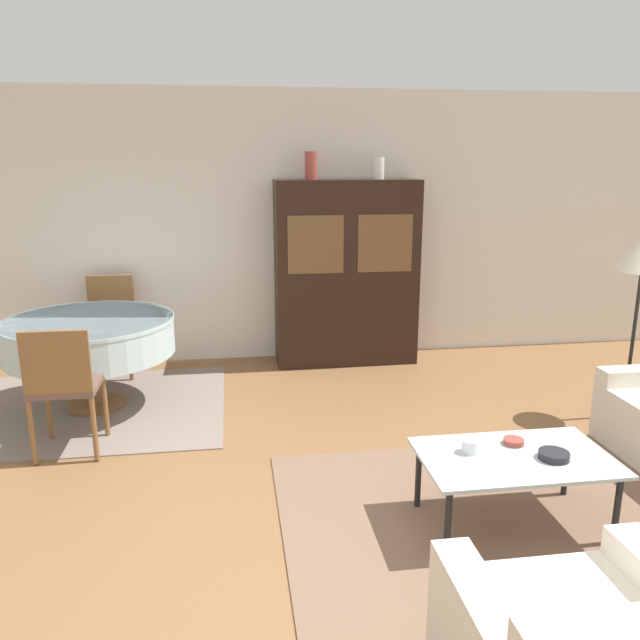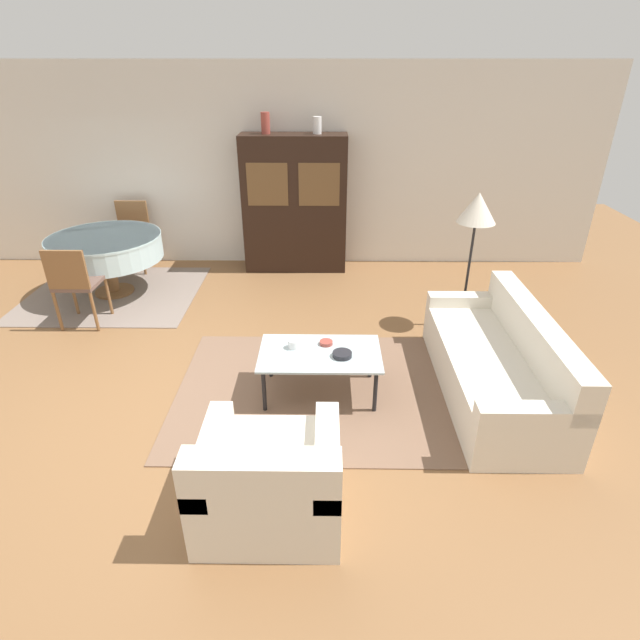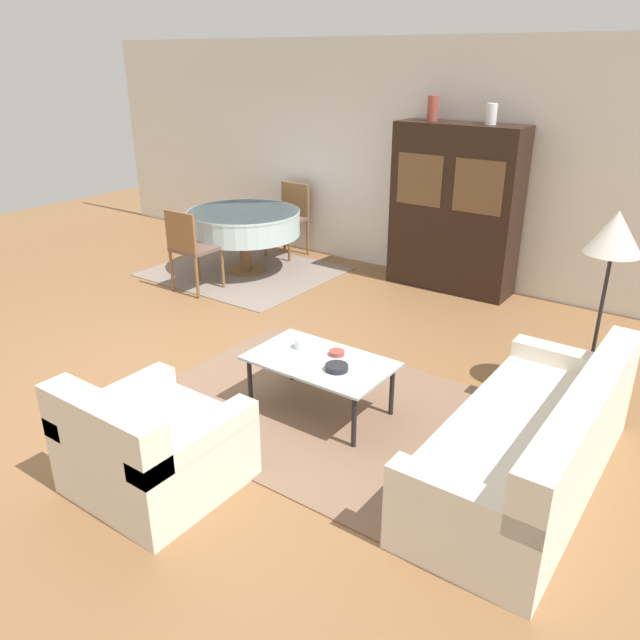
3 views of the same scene
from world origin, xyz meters
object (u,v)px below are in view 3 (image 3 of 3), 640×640
Objects in this scene: bowl_small at (337,353)px; vase_tall at (433,108)px; dining_table at (244,223)px; cup at (301,344)px; display_cabinet at (455,209)px; coffee_table at (320,364)px; dining_chair_far at (290,214)px; dining_chair_near at (190,245)px; bowl at (337,367)px; armchair at (151,448)px; floor_lamp at (614,241)px; couch at (532,446)px; vase_short at (491,114)px.

vase_tall is (-0.79, 2.96, 1.52)m from bowl_small.
dining_table reaches higher than cup.
vase_tall is (-0.35, 0.00, 1.05)m from display_cabinet.
bowl_small is at bearing -81.57° from display_cabinet.
display_cabinet reaches higher than dining_table.
dining_chair_far reaches higher than coffee_table.
bowl is (2.88, -1.33, -0.10)m from dining_chair_near.
armchair is at bearing -89.05° from display_cabinet.
vase_tall is at bearing 106.35° from bowl.
dining_chair_near is 0.62× the size of floor_lamp.
coffee_table is at bearing -139.76° from floor_lamp.
dining_chair_near is at bearing 132.39° from armchair.
cup is (0.08, 1.42, 0.19)m from armchair.
armchair reaches higher than cup.
bowl_small is (2.74, -1.12, -0.10)m from dining_chair_near.
couch is at bearing -57.35° from display_cabinet.
floor_lamp is 5.74× the size of vase_tall.
floor_lamp is at bearing 1.10° from dining_chair_near.
cup is (-1.82, -1.27, -0.82)m from floor_lamp.
bowl is 3.51m from vase_short.
vase_short reaches higher than bowl.
bowl is at bearing -24.74° from dining_chair_near.
vase_tall reaches higher than cup.
couch is 1.35× the size of floor_lamp.
armchair is 5.47× the size of bowl.
coffee_table is 4.08m from dining_chair_far.
display_cabinet reaches higher than cup.
floor_lamp is 3.00m from vase_tall.
couch is 1.92× the size of coffee_table.
dining_table is at bearing -157.84° from display_cabinet.
coffee_table is 3.17m from display_cabinet.
coffee_table is 10.83× the size of cup.
vase_short reaches higher than floor_lamp.
couch is at bearing 144.71° from dining_chair_far.
dining_chair_far is (-2.31, -0.04, -0.37)m from display_cabinet.
couch is 1.58m from coffee_table.
couch is 1.54m from bowl_small.
bowl is (2.88, -2.23, -0.16)m from dining_table.
couch is at bearing 4.25° from bowl.
dining_chair_near is 1.80m from dining_chair_far.
vase_short is (0.66, 0.00, -0.03)m from vase_tall.
dining_chair_far is (0.00, 1.80, 0.00)m from dining_chair_near.
cup is at bearing 161.73° from bowl.
bowl is 0.25m from bowl_small.
dining_chair_far is at bearing 118.39° from armchair.
floor_lamp is (4.28, 0.08, 0.74)m from dining_chair_near.
vase_short is (0.24, 4.44, 1.66)m from armchair.
coffee_table is 9.08× the size of bowl_small.
cup is 3.41m from vase_tall.
display_cabinet is at bearing 138.42° from floor_lamp.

